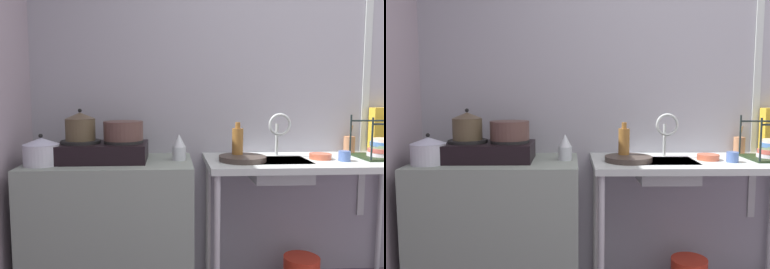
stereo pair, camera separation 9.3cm
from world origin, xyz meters
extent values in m
cube|color=#9896A1|center=(0.00, 1.65, 1.38)|extent=(4.66, 0.10, 2.77)
cube|color=#B9C1BE|center=(0.41, 1.59, 1.52)|extent=(0.05, 0.01, 2.21)
cube|color=gray|center=(-1.36, 1.30, 0.44)|extent=(1.01, 0.60, 0.89)
cube|color=#B9C1BE|center=(-0.09, 1.30, 0.87)|extent=(1.34, 0.60, 0.04)
cylinder|color=#BCBAC1|center=(-0.72, 1.04, 0.42)|extent=(0.04, 0.04, 0.85)
cylinder|color=#BBBEBA|center=(-0.72, 1.56, 0.42)|extent=(0.04, 0.04, 0.85)
cylinder|color=silver|center=(0.54, 1.56, 0.42)|extent=(0.04, 0.04, 0.85)
cube|color=black|center=(-1.41, 1.30, 0.94)|extent=(0.55, 0.35, 0.11)
cylinder|color=black|center=(-1.54, 1.30, 1.01)|extent=(0.24, 0.24, 0.02)
cylinder|color=black|center=(-1.27, 1.30, 1.01)|extent=(0.24, 0.24, 0.02)
cylinder|color=brown|center=(-1.54, 1.30, 1.09)|extent=(0.18, 0.18, 0.13)
cone|color=brown|center=(-1.54, 1.30, 1.17)|extent=(0.18, 0.18, 0.04)
sphere|color=black|center=(-1.54, 1.30, 1.20)|extent=(0.02, 0.02, 0.02)
cylinder|color=brown|center=(-1.27, 1.30, 1.08)|extent=(0.24, 0.24, 0.12)
cylinder|color=silver|center=(-1.74, 1.18, 0.95)|extent=(0.20, 0.20, 0.12)
cone|color=silver|center=(-1.74, 1.18, 1.03)|extent=(0.21, 0.21, 0.04)
sphere|color=black|center=(-1.74, 1.18, 1.06)|extent=(0.02, 0.02, 0.02)
cylinder|color=silver|center=(-0.93, 1.30, 0.93)|extent=(0.09, 0.09, 0.09)
cone|color=silver|center=(-0.93, 1.30, 1.01)|extent=(0.08, 0.08, 0.08)
cube|color=#B9C1BE|center=(-0.29, 1.27, 0.82)|extent=(0.36, 0.30, 0.13)
cylinder|color=#B9C1BE|center=(-0.26, 1.46, 1.00)|extent=(0.02, 0.02, 0.22)
torus|color=#B9C1BE|center=(-0.26, 1.39, 1.10)|extent=(0.15, 0.02, 0.15)
cylinder|color=#3A302B|center=(-0.54, 1.25, 0.90)|extent=(0.29, 0.29, 0.03)
cylinder|color=black|center=(0.25, 1.17, 1.03)|extent=(0.01, 0.01, 0.27)
cylinder|color=black|center=(0.25, 1.46, 1.03)|extent=(0.01, 0.01, 0.27)
cylinder|color=black|center=(0.39, 1.46, 1.12)|extent=(0.29, 0.01, 0.01)
cube|color=black|center=(0.39, 1.32, 0.89)|extent=(0.31, 0.31, 0.01)
cylinder|color=white|center=(0.39, 1.32, 0.91)|extent=(0.17, 0.17, 0.03)
cylinder|color=#BF554A|center=(0.39, 1.31, 0.94)|extent=(0.16, 0.16, 0.03)
cylinder|color=#678E67|center=(0.40, 1.32, 0.96)|extent=(0.15, 0.15, 0.03)
cylinder|color=#4774AC|center=(0.39, 1.32, 0.98)|extent=(0.14, 0.14, 0.03)
cylinder|color=beige|center=(0.40, 1.31, 1.00)|extent=(0.13, 0.13, 0.03)
cylinder|color=#4966A7|center=(0.10, 1.21, 0.92)|extent=(0.07, 0.07, 0.06)
cylinder|color=#C35A3C|center=(-0.02, 1.29, 0.91)|extent=(0.14, 0.14, 0.04)
cylinder|color=brown|center=(-0.56, 1.32, 0.99)|extent=(0.07, 0.07, 0.20)
cylinder|color=brown|center=(-0.56, 1.32, 1.11)|extent=(0.03, 0.03, 0.04)
cube|color=gold|center=(0.52, 1.54, 1.05)|extent=(0.19, 0.09, 0.32)
cylinder|color=#A26C48|center=(0.28, 1.54, 0.95)|extent=(0.08, 0.08, 0.12)
cylinder|color=olive|center=(0.28, 1.54, 1.00)|extent=(0.05, 0.02, 0.16)
camera|label=1|loc=(-0.99, -1.13, 1.31)|focal=36.56mm
camera|label=2|loc=(-0.89, -1.13, 1.31)|focal=36.56mm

